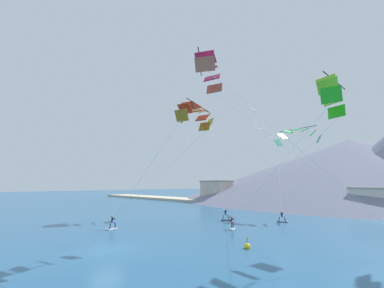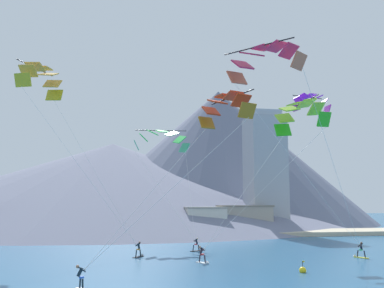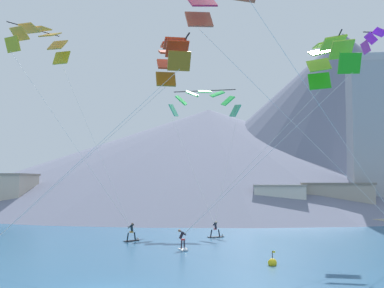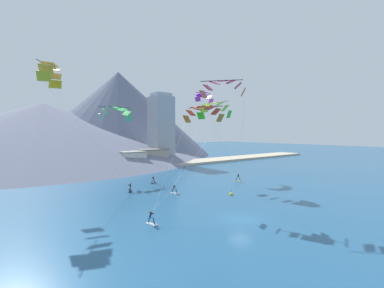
% 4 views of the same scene
% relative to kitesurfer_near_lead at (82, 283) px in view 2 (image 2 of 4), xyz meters
% --- Properties ---
extents(kitesurfer_near_lead, '(0.82, 1.78, 1.67)m').
position_rel_kitesurfer_near_lead_xyz_m(kitesurfer_near_lead, '(0.00, 0.00, 0.00)').
color(kitesurfer_near_lead, white).
rests_on(kitesurfer_near_lead, ground).
extents(kitesurfer_near_trail, '(1.10, 1.75, 1.65)m').
position_rel_kitesurfer_near_lead_xyz_m(kitesurfer_near_trail, '(10.25, 10.68, -0.01)').
color(kitesurfer_near_trail, white).
rests_on(kitesurfer_near_trail, ground).
extents(kitesurfer_mid_center, '(1.08, 1.75, 1.66)m').
position_rel_kitesurfer_near_lead_xyz_m(kitesurfer_mid_center, '(26.73, 11.80, -0.03)').
color(kitesurfer_mid_center, yellow).
rests_on(kitesurfer_mid_center, ground).
extents(kitesurfer_far_left, '(1.73, 1.16, 1.61)m').
position_rel_kitesurfer_near_lead_xyz_m(kitesurfer_far_left, '(11.84, 20.84, -0.04)').
color(kitesurfer_far_left, black).
rests_on(kitesurfer_far_left, ground).
extents(kitesurfer_far_right, '(1.35, 1.64, 1.69)m').
position_rel_kitesurfer_near_lead_xyz_m(kitesurfer_far_right, '(4.83, 16.56, -0.01)').
color(kitesurfer_far_right, black).
rests_on(kitesurfer_far_right, ground).
extents(parafoil_kite_near_lead, '(12.17, 6.91, 12.84)m').
position_rel_kitesurfer_near_lead_xyz_m(parafoil_kite_near_lead, '(10.56, 3.93, 12.74)').
color(parafoil_kite_near_lead, '#A36715').
extents(parafoil_kite_near_trail, '(13.28, 7.74, 15.22)m').
position_rel_kitesurfer_near_lead_xyz_m(parafoil_kite_near_trail, '(21.58, 13.60, 14.63)').
color(parafoil_kite_near_trail, green).
extents(parafoil_kite_mid_center, '(15.80, 11.84, 16.97)m').
position_rel_kitesurfer_near_lead_xyz_m(parafoil_kite_mid_center, '(13.76, 3.05, 16.63)').
color(parafoil_kite_mid_center, '#B95A3C').
extents(parafoil_kite_far_left, '(8.59, 14.57, 15.12)m').
position_rel_kitesurfer_near_lead_xyz_m(parafoil_kite_far_left, '(9.08, 33.43, 14.52)').
color(parafoil_kite_far_left, '#3EB085').
extents(parafoil_kite_far_right, '(13.23, 8.14, 19.70)m').
position_rel_kitesurfer_near_lead_xyz_m(parafoil_kite_far_right, '(-6.34, 21.01, 19.20)').
color(parafoil_kite_far_right, '#ACA41F').
extents(parafoil_kite_distant_high_outer, '(5.74, 2.56, 2.50)m').
position_rel_kitesurfer_near_lead_xyz_m(parafoil_kite_distant_high_outer, '(28.81, 25.01, 19.07)').
color(parafoil_kite_distant_high_outer, purple).
extents(race_marker_buoy, '(0.56, 0.56, 1.02)m').
position_rel_kitesurfer_near_lead_xyz_m(race_marker_buoy, '(16.91, 4.17, -0.32)').
color(race_marker_buoy, yellow).
rests_on(race_marker_buoy, ground).
extents(shoreline_strip, '(180.00, 10.00, 0.70)m').
position_rel_kitesurfer_near_lead_xyz_m(shoreline_strip, '(9.13, 43.51, -0.12)').
color(shoreline_strip, beige).
rests_on(shoreline_strip, ground).
extents(shore_building_promenade_mid, '(9.77, 5.03, 5.14)m').
position_rel_kitesurfer_near_lead_xyz_m(shore_building_promenade_mid, '(25.90, 46.71, 2.11)').
color(shore_building_promenade_mid, '#A89E8E').
rests_on(shore_building_promenade_mid, ground).
extents(shore_building_quay_east, '(7.08, 6.93, 4.88)m').
position_rel_kitesurfer_near_lead_xyz_m(shore_building_quay_east, '(18.03, 45.39, 1.98)').
color(shore_building_quay_east, silver).
rests_on(shore_building_quay_east, ground).
extents(highrise_tower, '(7.00, 7.00, 23.77)m').
position_rel_kitesurfer_near_lead_xyz_m(highrise_tower, '(31.91, 51.46, 11.20)').
color(highrise_tower, '#999EA8').
rests_on(highrise_tower, ground).
extents(mountain_peak_west_ridge, '(85.70, 85.70, 38.89)m').
position_rel_kitesurfer_near_lead_xyz_m(mountain_peak_west_ridge, '(33.28, 92.74, 18.97)').
color(mountain_peak_west_ridge, slate).
rests_on(mountain_peak_west_ridge, ground).
extents(mountain_peak_central_summit, '(128.60, 128.60, 22.40)m').
position_rel_kitesurfer_near_lead_xyz_m(mountain_peak_central_summit, '(2.51, 94.68, 10.73)').
color(mountain_peak_central_summit, slate).
rests_on(mountain_peak_central_summit, ground).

